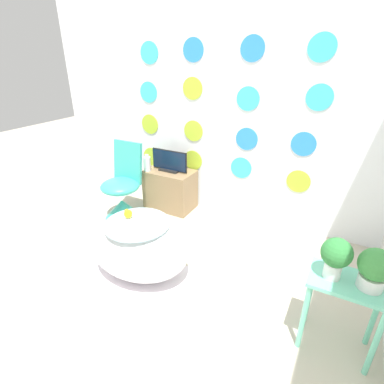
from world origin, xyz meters
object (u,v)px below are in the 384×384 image
(chair, at_px, (122,196))
(potted_plant_left, at_px, (336,255))
(tv, at_px, (169,162))
(potted_plant_right, at_px, (375,268))
(bathtub, at_px, (139,246))
(vase, at_px, (147,164))

(chair, relative_size, potted_plant_left, 3.28)
(tv, xyz_separation_m, potted_plant_right, (2.01, -1.10, 0.08))
(bathtub, height_order, tv, tv)
(vase, distance_m, potted_plant_left, 2.27)
(tv, height_order, vase, tv)
(bathtub, height_order, potted_plant_right, potted_plant_right)
(chair, relative_size, tv, 1.88)
(tv, distance_m, potted_plant_right, 2.30)
(chair, xyz_separation_m, potted_plant_right, (2.36, -0.65, 0.39))
(chair, height_order, potted_plant_left, chair)
(bathtub, relative_size, chair, 1.04)
(chair, xyz_separation_m, potted_plant_left, (2.16, -0.66, 0.41))
(chair, height_order, tv, chair)
(vase, height_order, potted_plant_left, potted_plant_left)
(potted_plant_left, height_order, potted_plant_right, potted_plant_left)
(tv, bearing_deg, chair, -127.59)
(bathtub, relative_size, potted_plant_right, 3.55)
(chair, bearing_deg, potted_plant_left, -17.07)
(chair, distance_m, tv, 0.65)
(bathtub, height_order, vase, vase)
(bathtub, xyz_separation_m, potted_plant_left, (1.42, -0.01, 0.43))
(potted_plant_right, bearing_deg, vase, 156.27)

